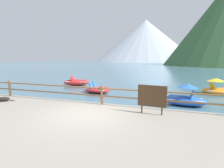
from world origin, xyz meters
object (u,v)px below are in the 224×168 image
at_px(pedal_boat_2, 97,90).
at_px(pedal_boat_3, 217,89).
at_px(sign_board, 152,97).
at_px(dog_resting, 2,99).
at_px(pedal_boat_0, 76,82).
at_px(pedal_boat_1, 185,98).

distance_m(pedal_boat_2, pedal_boat_3, 8.97).
bearing_deg(sign_board, dog_resting, -176.87).
relative_size(pedal_boat_0, pedal_boat_2, 1.15).
bearing_deg(pedal_boat_1, dog_resting, -157.18).
bearing_deg(dog_resting, pedal_boat_3, 34.18).
xyz_separation_m(dog_resting, pedal_boat_3, (11.65, 7.91, -0.11)).
xyz_separation_m(pedal_boat_0, pedal_boat_1, (9.60, -4.50, 0.09)).
bearing_deg(dog_resting, sign_board, 3.13).
bearing_deg(sign_board, pedal_boat_1, 66.56).
xyz_separation_m(sign_board, pedal_boat_0, (-8.10, 7.95, -0.81)).
bearing_deg(sign_board, pedal_boat_3, 62.17).
relative_size(pedal_boat_1, pedal_boat_2, 1.04).
distance_m(pedal_boat_0, pedal_boat_1, 10.60).
xyz_separation_m(sign_board, pedal_boat_2, (-4.71, 5.20, -0.89)).
bearing_deg(pedal_boat_2, dog_resting, -117.98).
bearing_deg(pedal_boat_0, pedal_boat_2, -39.03).
bearing_deg(pedal_boat_2, pedal_boat_0, 140.97).
relative_size(dog_resting, pedal_boat_3, 0.41).
distance_m(sign_board, pedal_boat_2, 7.07).
height_order(pedal_boat_1, pedal_boat_3, pedal_boat_1).
relative_size(dog_resting, pedal_boat_1, 0.39).
xyz_separation_m(sign_board, dog_resting, (-7.70, -0.42, -0.61)).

